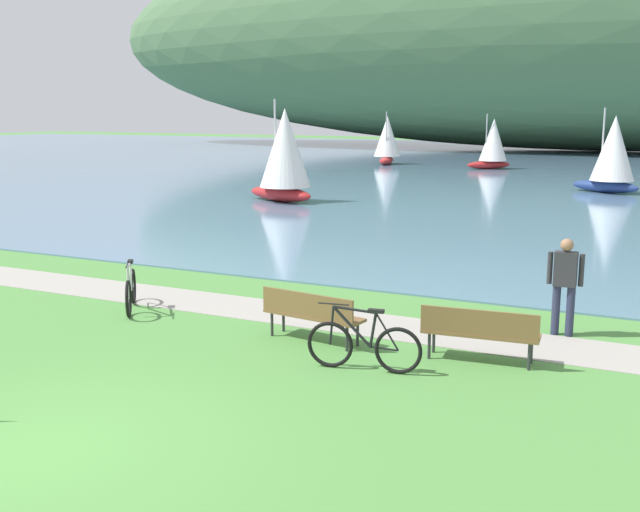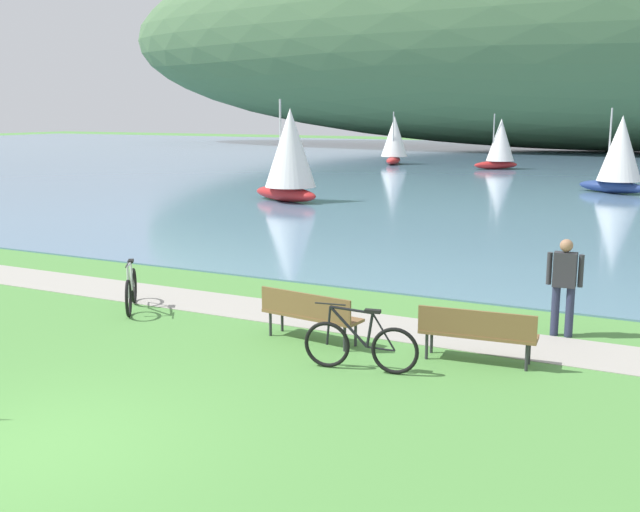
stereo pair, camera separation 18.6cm
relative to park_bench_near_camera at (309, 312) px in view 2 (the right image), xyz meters
The scene contains 13 objects.
ground_plane 5.20m from the park_bench_near_camera, 101.46° to the right, with size 200.00×200.00×0.00m, color #518E42.
bay_water 43.83m from the park_bench_near_camera, 91.34° to the left, with size 180.00×80.00×0.04m, color #5B7F9E.
distant_hillside 67.20m from the park_bench_near_camera, 91.57° to the left, with size 111.25×28.00×24.26m, color #4C7047.
shoreline_path 1.83m from the park_bench_near_camera, 125.96° to the left, with size 60.00×1.50×0.01m, color #A39E93.
park_bench_near_camera is the anchor object (origin of this frame).
park_bench_further_along 2.82m from the park_bench_near_camera, ahead, with size 1.84×0.65×0.88m.
bicycle_leaning_near_bench 1.64m from the park_bench_near_camera, 34.60° to the right, with size 1.76×0.35×1.01m.
bicycle_beside_path 4.11m from the park_bench_near_camera, behind, with size 1.07×1.48×1.01m.
person_at_shoreline 4.41m from the park_bench_near_camera, 31.19° to the left, with size 0.61×0.24×1.71m.
sailboat_nearest_to_shore 26.92m from the park_bench_near_camera, 85.13° to the left, with size 3.44×2.63×3.94m.
sailboat_mid_bay 39.67m from the park_bench_near_camera, 99.04° to the left, with size 2.94×2.80×3.60m.
sailboat_toward_hillside 19.73m from the park_bench_near_camera, 119.92° to the left, with size 3.78×2.76×4.29m.
sailboat_far_off 42.75m from the park_bench_near_camera, 109.30° to the left, with size 2.26×3.30×3.73m.
Camera 2 is at (6.70, -5.80, 3.86)m, focal length 42.32 mm.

